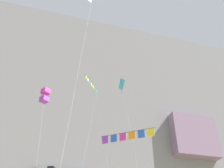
{
  "coord_description": "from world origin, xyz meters",
  "views": [
    {
      "loc": [
        -4.79,
        -5.75,
        1.93
      ],
      "look_at": [
        2.42,
        19.41,
        19.93
      ],
      "focal_mm": 42.19,
      "sensor_mm": 36.0,
      "label": 1
    }
  ],
  "objects": [
    {
      "name": "kite_diamond_mid_center",
      "position": [
        6.9,
        28.8,
        26.25
      ],
      "size": [
        2.37,
        5.57,
        28.1
      ],
      "color": "#38B2D1",
      "rests_on": "ground"
    },
    {
      "name": "cliff_face",
      "position": [
        -0.02,
        54.86,
        28.37
      ],
      "size": [
        180.0,
        27.02,
        56.74
      ],
      "color": "gray",
      "rests_on": "ground"
    },
    {
      "name": "kite_box_far_right",
      "position": [
        -5.13,
        21.4,
        18.14
      ],
      "size": [
        1.37,
        2.73,
        19.04
      ],
      "color": "#CC3399",
      "rests_on": "ground"
    },
    {
      "name": "kite_banner_high_left",
      "position": [
        2.39,
        32.95,
        27.48
      ],
      "size": [
        4.51,
        5.23,
        29.11
      ],
      "color": "black",
      "rests_on": "ground"
    },
    {
      "name": "kite_banner_near_cliff",
      "position": [
        0.25,
        8.47,
        8.14
      ],
      "size": [
        2.8,
        2.83,
        8.7
      ],
      "color": "black",
      "rests_on": "ground"
    }
  ]
}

